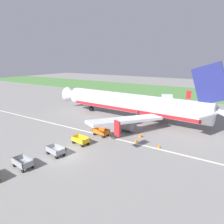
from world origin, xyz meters
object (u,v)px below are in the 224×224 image
(baggage_cart_third_in_row, at_px, (55,150))
(traffic_cone_mid_apron, at_px, (140,135))
(baggage_cart_far_end, at_px, (101,132))
(traffic_cone_by_carts, at_px, (136,140))
(traffic_cone_near_plane, at_px, (159,146))
(baggage_cart_second_in_row, at_px, (23,162))
(baggage_cart_fourth_in_row, at_px, (81,140))
(airplane, at_px, (136,104))

(baggage_cart_third_in_row, xyz_separation_m, traffic_cone_mid_apron, (6.24, 11.16, -0.23))
(baggage_cart_far_end, distance_m, traffic_cone_by_carts, 5.80)
(traffic_cone_mid_apron, bearing_deg, traffic_cone_near_plane, -29.57)
(traffic_cone_near_plane, height_order, traffic_cone_by_carts, same)
(baggage_cart_second_in_row, distance_m, baggage_cart_far_end, 12.76)
(traffic_cone_mid_apron, bearing_deg, baggage_cart_third_in_row, -119.19)
(baggage_cart_fourth_in_row, bearing_deg, baggage_cart_second_in_row, -96.45)
(airplane, relative_size, baggage_cart_second_in_row, 10.42)
(baggage_cart_fourth_in_row, relative_size, traffic_cone_by_carts, 6.41)
(baggage_cart_second_in_row, relative_size, baggage_cart_fourth_in_row, 1.00)
(baggage_cart_second_in_row, relative_size, traffic_cone_mid_apron, 4.91)
(baggage_cart_third_in_row, bearing_deg, traffic_cone_near_plane, 41.88)
(baggage_cart_second_in_row, distance_m, traffic_cone_near_plane, 16.92)
(baggage_cart_third_in_row, distance_m, baggage_cart_fourth_in_row, 4.29)
(traffic_cone_by_carts, bearing_deg, baggage_cart_second_in_row, -118.37)
(traffic_cone_mid_apron, xyz_separation_m, traffic_cone_by_carts, (0.28, -2.07, -0.09))
(traffic_cone_near_plane, distance_m, traffic_cone_by_carts, 3.53)
(airplane, height_order, traffic_cone_near_plane, airplane)
(airplane, bearing_deg, baggage_cart_fourth_in_row, -93.31)
(baggage_cart_fourth_in_row, bearing_deg, airplane, 86.69)
(baggage_cart_fourth_in_row, xyz_separation_m, traffic_cone_mid_apron, (5.91, 6.89, -0.23))
(traffic_cone_by_carts, bearing_deg, baggage_cart_fourth_in_row, -142.12)
(airplane, height_order, baggage_cart_second_in_row, airplane)
(baggage_cart_fourth_in_row, distance_m, traffic_cone_mid_apron, 9.08)
(baggage_cart_third_in_row, distance_m, traffic_cone_by_carts, 11.19)
(traffic_cone_near_plane, bearing_deg, baggage_cart_second_in_row, -129.07)
(baggage_cart_far_end, bearing_deg, traffic_cone_mid_apron, 25.36)
(airplane, height_order, traffic_cone_mid_apron, airplane)
(airplane, distance_m, baggage_cart_far_end, 11.14)
(airplane, xyz_separation_m, baggage_cart_far_end, (-0.46, -10.86, -2.45))
(baggage_cart_fourth_in_row, xyz_separation_m, traffic_cone_by_carts, (6.19, 4.81, -0.32))
(baggage_cart_fourth_in_row, bearing_deg, baggage_cart_third_in_row, -94.40)
(traffic_cone_near_plane, bearing_deg, airplane, 130.31)
(airplane, relative_size, baggage_cart_third_in_row, 10.39)
(baggage_cart_fourth_in_row, height_order, traffic_cone_near_plane, baggage_cart_fourth_in_row)
(baggage_cart_fourth_in_row, height_order, baggage_cart_far_end, same)
(traffic_cone_mid_apron, bearing_deg, baggage_cart_second_in_row, -114.15)
(airplane, relative_size, traffic_cone_mid_apron, 51.12)
(traffic_cone_near_plane, bearing_deg, baggage_cart_fourth_in_row, -154.04)
(traffic_cone_near_plane, bearing_deg, traffic_cone_by_carts, 178.62)
(airplane, height_order, traffic_cone_by_carts, airplane)
(baggage_cart_fourth_in_row, bearing_deg, traffic_cone_mid_apron, 49.38)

